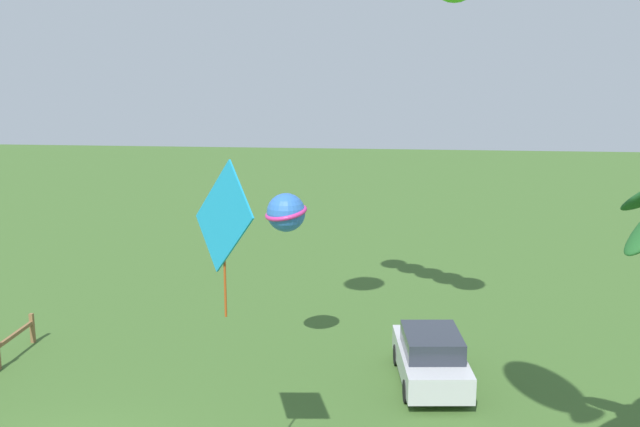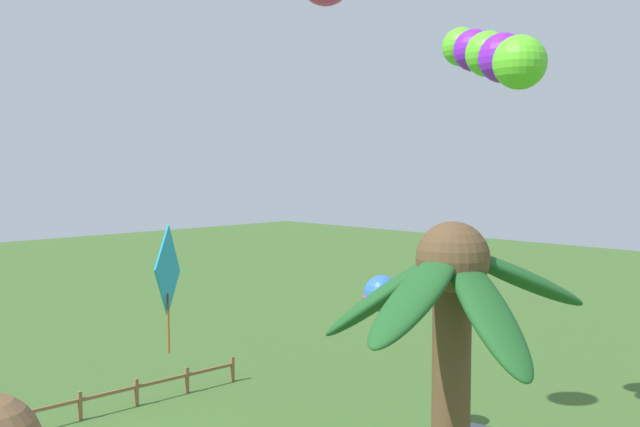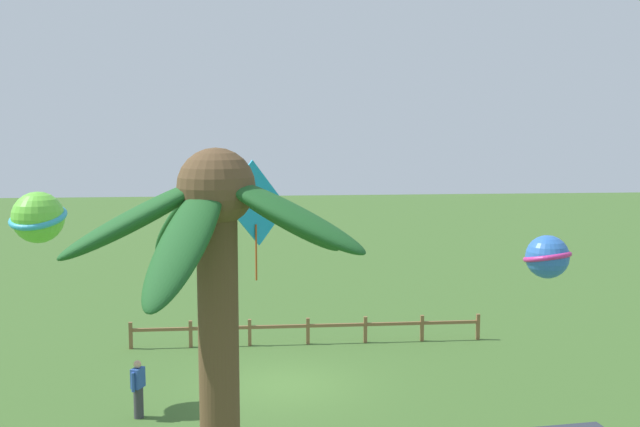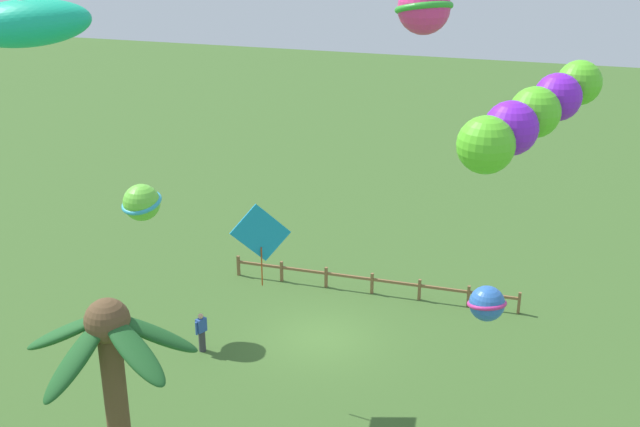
{
  "view_description": "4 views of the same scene",
  "coord_description": "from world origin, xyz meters",
  "views": [
    {
      "loc": [
        13.65,
        7.02,
        8.74
      ],
      "look_at": [
        -0.35,
        5.57,
        5.8
      ],
      "focal_mm": 41.46,
      "sensor_mm": 36.0,
      "label": 1
    },
    {
      "loc": [
        10.31,
        18.52,
        8.45
      ],
      "look_at": [
        -2.12,
        5.8,
        7.2
      ],
      "focal_mm": 42.75,
      "sensor_mm": 36.0,
      "label": 2
    },
    {
      "loc": [
        1.04,
        22.56,
        7.93
      ],
      "look_at": [
        -0.64,
        4.61,
        5.77
      ],
      "focal_mm": 43.34,
      "sensor_mm": 36.0,
      "label": 3
    },
    {
      "loc": [
        -7.83,
        26.15,
        16.08
      ],
      "look_at": [
        -1.41,
        4.84,
        7.24
      ],
      "focal_mm": 44.89,
      "sensor_mm": 36.0,
      "label": 4
    }
  ],
  "objects": [
    {
      "name": "spectator_0",
      "position": [
        4.04,
        2.23,
        0.81
      ],
      "size": [
        0.37,
        0.51,
        1.59
      ],
      "color": "#38383D",
      "rests_on": "ground"
    },
    {
      "name": "ground_plane",
      "position": [
        0.0,
        0.0,
        0.0
      ],
      "size": [
        120.0,
        120.0,
        0.0
      ],
      "primitive_type": "plane",
      "color": "#3D6028"
    },
    {
      "name": "kite_ball_4",
      "position": [
        6.75,
        1.11,
        5.33
      ],
      "size": [
        1.96,
        1.95,
        1.41
      ],
      "color": "#6BD13C"
    },
    {
      "name": "rail_fence",
      "position": [
        -1.03,
        -4.25,
        0.58
      ],
      "size": [
        12.58,
        0.12,
        0.95
      ],
      "color": "brown",
      "rests_on": "ground"
    },
    {
      "name": "palm_tree_0",
      "position": [
        1.47,
        12.18,
        5.47
      ],
      "size": [
        4.24,
        3.73,
        7.58
      ],
      "color": "brown",
      "rests_on": "ground"
    },
    {
      "name": "kite_diamond_1",
      "position": [
        0.86,
        3.93,
        5.92
      ],
      "size": [
        1.6,
        1.45,
        2.96
      ],
      "color": "#1A96CD"
    },
    {
      "name": "kite_ball_2",
      "position": [
        -6.47,
        3.97,
        4.53
      ],
      "size": [
        1.68,
        1.69,
        1.1
      ],
      "color": "blue"
    }
  ]
}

